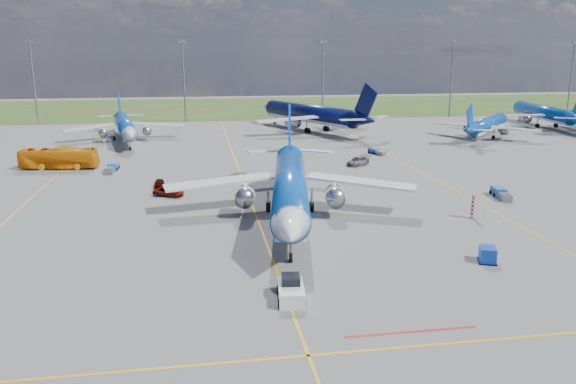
{
  "coord_description": "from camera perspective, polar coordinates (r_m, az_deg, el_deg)",
  "views": [
    {
      "loc": [
        -6.78,
        -53.19,
        19.94
      ],
      "look_at": [
        3.29,
        8.93,
        4.0
      ],
      "focal_mm": 35.0,
      "sensor_mm": 36.0,
      "label": 1
    }
  ],
  "objects": [
    {
      "name": "pushback_tug",
      "position": [
        46.81,
        0.3,
        -9.97
      ],
      "size": [
        2.49,
        5.69,
        1.9
      ],
      "rotation": [
        0.0,
        0.0,
        -0.1
      ],
      "color": "silver",
      "rests_on": "ground"
    },
    {
      "name": "ground",
      "position": [
        57.21,
        -1.83,
        -6.19
      ],
      "size": [
        400.0,
        400.0,
        0.0
      ],
      "primitive_type": "plane",
      "color": "#555552",
      "rests_on": "ground"
    },
    {
      "name": "bg_jet_ene",
      "position": [
        167.15,
        24.36,
        6.11
      ],
      "size": [
        35.46,
        43.88,
        10.61
      ],
      "primitive_type": null,
      "rotation": [
        0.0,
        0.0,
        3.02
      ],
      "color": "#0B44A3",
      "rests_on": "ground"
    },
    {
      "name": "service_car_a",
      "position": [
        86.26,
        -12.96,
        0.88
      ],
      "size": [
        1.39,
        3.44,
        1.17
      ],
      "primitive_type": "imported",
      "rotation": [
        0.0,
        0.0,
        0.0
      ],
      "color": "#999999",
      "rests_on": "ground"
    },
    {
      "name": "bg_jet_nnw",
      "position": [
        131.95,
        -16.14,
        4.96
      ],
      "size": [
        35.3,
        42.57,
        9.95
      ],
      "primitive_type": null,
      "rotation": [
        0.0,
        0.0,
        0.18
      ],
      "color": "#0B44A3",
      "rests_on": "ground"
    },
    {
      "name": "main_airliner",
      "position": [
        68.88,
        0.21,
        -2.61
      ],
      "size": [
        40.77,
        49.57,
        11.7
      ],
      "primitive_type": null,
      "rotation": [
        0.0,
        0.0,
        -0.16
      ],
      "color": "#0B44A3",
      "rests_on": "ground"
    },
    {
      "name": "uld_container",
      "position": [
        57.91,
        19.61,
        -6.01
      ],
      "size": [
        2.06,
        2.27,
        1.49
      ],
      "primitive_type": "cube",
      "rotation": [
        0.0,
        0.0,
        -0.37
      ],
      "color": "#0C3AB1",
      "rests_on": "ground"
    },
    {
      "name": "warning_post",
      "position": [
        71.83,
        18.31,
        -1.4
      ],
      "size": [
        0.5,
        0.5,
        3.0
      ],
      "primitive_type": "cylinder",
      "color": "red",
      "rests_on": "ground"
    },
    {
      "name": "baggage_tug_c",
      "position": [
        99.96,
        -17.46,
        2.38
      ],
      "size": [
        1.79,
        5.5,
        1.22
      ],
      "rotation": [
        0.0,
        0.0,
        -0.07
      ],
      "color": "#1C69AA",
      "rests_on": "ground"
    },
    {
      "name": "bg_jet_ne",
      "position": [
        141.08,
        19.52,
        5.27
      ],
      "size": [
        42.28,
        42.64,
        8.93
      ],
      "primitive_type": null,
      "rotation": [
        0.0,
        0.0,
        2.39
      ],
      "color": "#0B44A3",
      "rests_on": "ground"
    },
    {
      "name": "taxiway_lines",
      "position": [
        83.6,
        -4.17,
        0.38
      ],
      "size": [
        60.25,
        160.0,
        0.02
      ],
      "color": "gold",
      "rests_on": "ground"
    },
    {
      "name": "apron_bus",
      "position": [
        104.78,
        -22.26,
        3.19
      ],
      "size": [
        13.4,
        4.63,
        3.66
      ],
      "primitive_type": "imported",
      "rotation": [
        0.0,
        0.0,
        1.45
      ],
      "color": "orange",
      "rests_on": "ground"
    },
    {
      "name": "floodlight_masts",
      "position": [
        164.22,
        -3.4,
        11.61
      ],
      "size": [
        202.2,
        0.5,
        22.7
      ],
      "color": "slate",
      "rests_on": "ground"
    },
    {
      "name": "baggage_tug_e",
      "position": [
        112.38,
        8.98,
        4.06
      ],
      "size": [
        2.64,
        4.58,
        1.0
      ],
      "rotation": [
        0.0,
        0.0,
        0.35
      ],
      "color": "#1B46A6",
      "rests_on": "ground"
    },
    {
      "name": "service_car_c",
      "position": [
        100.9,
        7.12,
        3.14
      ],
      "size": [
        5.32,
        4.86,
        1.49
      ],
      "primitive_type": "imported",
      "rotation": [
        0.0,
        0.0,
        -0.89
      ],
      "color": "#999999",
      "rests_on": "ground"
    },
    {
      "name": "bg_jet_n",
      "position": [
        144.27,
        2.17,
        6.26
      ],
      "size": [
        53.67,
        58.96,
        12.53
      ],
      "primitive_type": null,
      "rotation": [
        0.0,
        0.0,
        3.59
      ],
      "color": "#070D3E",
      "rests_on": "ground"
    },
    {
      "name": "grass_strip",
      "position": [
        204.28,
        -7.34,
        8.5
      ],
      "size": [
        400.0,
        80.0,
        0.01
      ],
      "primitive_type": "cube",
      "color": "#2D4719",
      "rests_on": "ground"
    },
    {
      "name": "service_car_b",
      "position": [
        80.56,
        -12.01,
        0.01
      ],
      "size": [
        4.82,
        3.76,
        1.22
      ],
      "primitive_type": "imported",
      "rotation": [
        0.0,
        0.0,
        1.11
      ],
      "color": "#999999",
      "rests_on": "ground"
    },
    {
      "name": "baggage_tug_w",
      "position": [
        83.57,
        20.8,
        -0.14
      ],
      "size": [
        2.46,
        5.54,
        1.2
      ],
      "rotation": [
        0.0,
        0.0,
        -0.2
      ],
      "color": "#1B56A4",
      "rests_on": "ground"
    }
  ]
}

